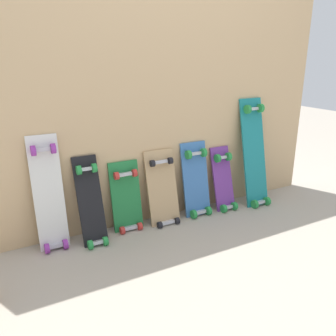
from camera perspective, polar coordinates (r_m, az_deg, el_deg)
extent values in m
plane|color=#A89E8E|center=(2.74, -0.69, -8.29)|extent=(12.00, 12.00, 0.00)
cube|color=tan|center=(2.54, -1.51, 10.54)|extent=(2.90, 0.04, 1.77)
cube|color=silver|center=(2.36, -19.14, -4.71)|extent=(0.19, 0.12, 0.82)
cube|color=#B7B7BF|center=(2.44, -18.10, -12.11)|extent=(0.09, 0.04, 0.03)
cube|color=#B7B7BF|center=(2.28, -20.04, 2.93)|extent=(0.09, 0.04, 0.03)
cylinder|color=purple|center=(2.42, -19.42, -12.49)|extent=(0.03, 0.06, 0.06)
cylinder|color=purple|center=(2.43, -16.64, -12.01)|extent=(0.03, 0.06, 0.06)
cylinder|color=purple|center=(2.25, -21.45, 2.67)|extent=(0.03, 0.06, 0.06)
cylinder|color=purple|center=(2.27, -18.51, 3.09)|extent=(0.03, 0.06, 0.06)
cube|color=black|center=(2.39, -12.69, -6.12)|extent=(0.17, 0.22, 0.65)
cube|color=#B7B7BF|center=(2.41, -11.64, -12.01)|extent=(0.07, 0.04, 0.03)
cube|color=#B7B7BF|center=(2.35, -13.45, -0.17)|extent=(0.07, 0.04, 0.03)
cylinder|color=#268C3F|center=(2.38, -12.74, -12.33)|extent=(0.03, 0.06, 0.06)
cylinder|color=#268C3F|center=(2.41, -10.33, -11.84)|extent=(0.03, 0.06, 0.06)
cylinder|color=#268C3F|center=(2.33, -14.57, -0.34)|extent=(0.03, 0.06, 0.06)
cylinder|color=#268C3F|center=(2.35, -12.14, 0.03)|extent=(0.03, 0.06, 0.06)
cube|color=#1E7238|center=(2.53, -6.92, -5.38)|extent=(0.22, 0.12, 0.57)
cube|color=#B7B7BF|center=(2.56, -6.27, -9.81)|extent=(0.10, 0.04, 0.03)
cube|color=#B7B7BF|center=(2.47, -7.19, -1.01)|extent=(0.10, 0.04, 0.03)
cylinder|color=red|center=(2.53, -7.58, -10.22)|extent=(0.03, 0.05, 0.05)
cylinder|color=red|center=(2.57, -4.69, -9.60)|extent=(0.03, 0.05, 0.05)
cylinder|color=red|center=(2.43, -8.55, -1.30)|extent=(0.03, 0.05, 0.05)
cylinder|color=red|center=(2.47, -5.56, -0.81)|extent=(0.03, 0.05, 0.05)
cube|color=tan|center=(2.60, -0.91, -4.02)|extent=(0.24, 0.17, 0.63)
cube|color=#B7B7BF|center=(2.63, -0.08, -9.01)|extent=(0.11, 0.04, 0.03)
cube|color=#B7B7BF|center=(2.55, -1.26, 1.01)|extent=(0.11, 0.04, 0.03)
cylinder|color=black|center=(2.59, -1.38, -9.43)|extent=(0.03, 0.05, 0.05)
cylinder|color=black|center=(2.65, 1.53, -8.73)|extent=(0.03, 0.05, 0.05)
cylinder|color=black|center=(2.51, -2.60, 0.76)|extent=(0.03, 0.05, 0.05)
cylinder|color=black|center=(2.57, 0.39, 1.23)|extent=(0.03, 0.05, 0.05)
cube|color=#386BAD|center=(2.75, 4.62, -2.47)|extent=(0.22, 0.15, 0.64)
cube|color=#B7B7BF|center=(2.78, 5.31, -7.30)|extent=(0.10, 0.04, 0.03)
cube|color=#B7B7BF|center=(2.69, 4.47, 2.40)|extent=(0.10, 0.04, 0.03)
cylinder|color=#268C3F|center=(2.73, 4.28, -7.67)|extent=(0.03, 0.07, 0.07)
cylinder|color=#268C3F|center=(2.80, 6.71, -7.06)|extent=(0.03, 0.07, 0.07)
cylinder|color=#268C3F|center=(2.64, 3.39, 2.20)|extent=(0.03, 0.07, 0.07)
cylinder|color=#268C3F|center=(2.71, 5.91, 2.57)|extent=(0.03, 0.07, 0.07)
cube|color=#6B338C|center=(2.89, 9.10, -2.36)|extent=(0.18, 0.18, 0.58)
cube|color=#B7B7BF|center=(2.90, 9.88, -6.42)|extent=(0.08, 0.04, 0.03)
cube|color=#B7B7BF|center=(2.85, 8.90, 1.73)|extent=(0.08, 0.04, 0.03)
cylinder|color=#268C3F|center=(2.86, 9.22, -6.68)|extent=(0.03, 0.07, 0.07)
cylinder|color=#268C3F|center=(2.92, 10.94, -6.22)|extent=(0.03, 0.07, 0.07)
cylinder|color=#268C3F|center=(2.80, 8.21, 1.60)|extent=(0.03, 0.07, 0.07)
cylinder|color=#268C3F|center=(2.87, 9.98, 1.88)|extent=(0.03, 0.07, 0.07)
cube|color=#197A7F|center=(2.99, 14.09, 1.89)|extent=(0.22, 0.23, 0.95)
cube|color=#B7B7BF|center=(3.04, 14.93, -5.53)|extent=(0.10, 0.04, 0.03)
cube|color=#B7B7BF|center=(2.96, 13.86, 9.49)|extent=(0.10, 0.04, 0.03)
cylinder|color=#268C3F|center=(2.98, 14.18, -5.85)|extent=(0.03, 0.07, 0.07)
cylinder|color=#268C3F|center=(3.07, 16.09, -5.30)|extent=(0.03, 0.07, 0.07)
cylinder|color=#268C3F|center=(2.90, 13.06, 9.46)|extent=(0.03, 0.07, 0.07)
cylinder|color=#268C3F|center=(2.99, 15.08, 9.56)|extent=(0.03, 0.07, 0.07)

